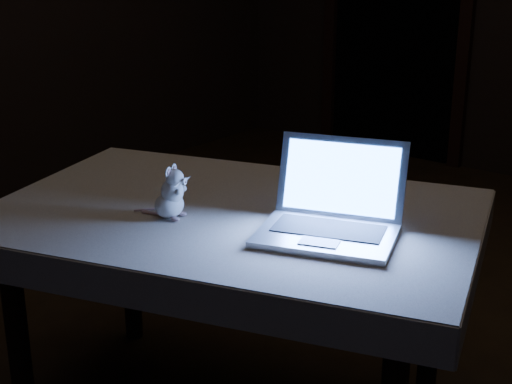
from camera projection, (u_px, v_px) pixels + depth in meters
The scene contains 5 objects.
floor at pixel (316, 356), 2.60m from camera, with size 5.00×5.00×0.00m, color black.
table at pixel (234, 318), 2.17m from camera, with size 1.24×0.79×0.66m, color black, non-canonical shape.
tablecloth at pixel (237, 238), 1.99m from camera, with size 1.33×0.89×0.10m, color beige, non-canonical shape.
laptop at pixel (327, 196), 1.82m from camera, with size 0.34×0.30×0.23m, color #B8B8BD, non-canonical shape.
plush_mouse at pixel (169, 192), 1.98m from camera, with size 0.11×0.11×0.15m, color white, non-canonical shape.
Camera 1 is at (1.26, -1.91, 1.38)m, focal length 52.00 mm.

